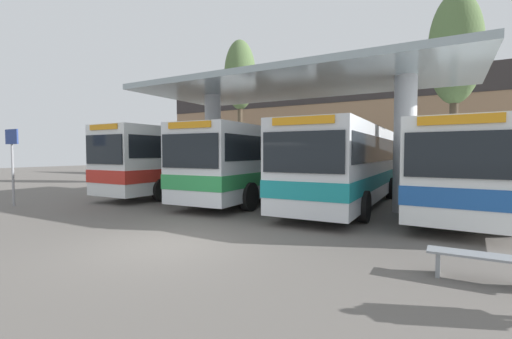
{
  "coord_description": "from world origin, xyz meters",
  "views": [
    {
      "loc": [
        5.71,
        -6.0,
        2.16
      ],
      "look_at": [
        0.0,
        4.08,
        1.6
      ],
      "focal_mm": 24.0,
      "sensor_mm": 36.0,
      "label": 1
    }
  ],
  "objects_px": {
    "transit_bus_right_bay": "(348,162)",
    "poplar_tree_behind_right": "(240,77)",
    "waiting_bench_near_pillar": "(487,262)",
    "transit_bus_far_right_bay": "(463,165)",
    "poplar_tree_behind_left": "(455,50)",
    "transit_bus_center_bay": "(257,160)",
    "transit_bus_left_bay": "(188,158)",
    "info_sign_platform": "(12,152)"
  },
  "relations": [
    {
      "from": "transit_bus_right_bay",
      "to": "poplar_tree_behind_left",
      "type": "relative_size",
      "value": 1.1
    },
    {
      "from": "transit_bus_center_bay",
      "to": "waiting_bench_near_pillar",
      "type": "height_order",
      "value": "transit_bus_center_bay"
    },
    {
      "from": "transit_bus_center_bay",
      "to": "poplar_tree_behind_left",
      "type": "bearing_deg",
      "value": -149.14
    },
    {
      "from": "transit_bus_left_bay",
      "to": "transit_bus_center_bay",
      "type": "xyz_separation_m",
      "value": [
        4.52,
        -0.4,
        -0.06
      ]
    },
    {
      "from": "info_sign_platform",
      "to": "transit_bus_right_bay",
      "type": "bearing_deg",
      "value": 30.31
    },
    {
      "from": "waiting_bench_near_pillar",
      "to": "info_sign_platform",
      "type": "distance_m",
      "value": 16.13
    },
    {
      "from": "transit_bus_left_bay",
      "to": "transit_bus_far_right_bay",
      "type": "bearing_deg",
      "value": -178.38
    },
    {
      "from": "transit_bus_far_right_bay",
      "to": "transit_bus_right_bay",
      "type": "bearing_deg",
      "value": 9.68
    },
    {
      "from": "transit_bus_center_bay",
      "to": "transit_bus_right_bay",
      "type": "relative_size",
      "value": 0.95
    },
    {
      "from": "waiting_bench_near_pillar",
      "to": "transit_bus_far_right_bay",
      "type": "bearing_deg",
      "value": 91.16
    },
    {
      "from": "poplar_tree_behind_left",
      "to": "poplar_tree_behind_right",
      "type": "height_order",
      "value": "poplar_tree_behind_right"
    },
    {
      "from": "transit_bus_far_right_bay",
      "to": "poplar_tree_behind_left",
      "type": "bearing_deg",
      "value": -83.53
    },
    {
      "from": "poplar_tree_behind_right",
      "to": "info_sign_platform",
      "type": "bearing_deg",
      "value": -101.15
    },
    {
      "from": "transit_bus_left_bay",
      "to": "transit_bus_center_bay",
      "type": "relative_size",
      "value": 1.02
    },
    {
      "from": "transit_bus_far_right_bay",
      "to": "waiting_bench_near_pillar",
      "type": "xyz_separation_m",
      "value": [
        0.16,
        -7.8,
        -1.38
      ]
    },
    {
      "from": "transit_bus_center_bay",
      "to": "transit_bus_right_bay",
      "type": "distance_m",
      "value": 4.23
    },
    {
      "from": "transit_bus_left_bay",
      "to": "transit_bus_right_bay",
      "type": "distance_m",
      "value": 8.75
    },
    {
      "from": "waiting_bench_near_pillar",
      "to": "info_sign_platform",
      "type": "bearing_deg",
      "value": 178.56
    },
    {
      "from": "waiting_bench_near_pillar",
      "to": "transit_bus_center_bay",
      "type": "bearing_deg",
      "value": 139.68
    },
    {
      "from": "transit_bus_center_bay",
      "to": "info_sign_platform",
      "type": "bearing_deg",
      "value": 39.13
    },
    {
      "from": "poplar_tree_behind_left",
      "to": "poplar_tree_behind_right",
      "type": "distance_m",
      "value": 13.02
    },
    {
      "from": "transit_bus_left_bay",
      "to": "poplar_tree_behind_right",
      "type": "xyz_separation_m",
      "value": [
        -0.47,
        6.05,
        5.59
      ]
    },
    {
      "from": "transit_bus_center_bay",
      "to": "poplar_tree_behind_right",
      "type": "xyz_separation_m",
      "value": [
        -4.99,
        6.45,
        5.65
      ]
    },
    {
      "from": "info_sign_platform",
      "to": "transit_bus_far_right_bay",
      "type": "bearing_deg",
      "value": 25.0
    },
    {
      "from": "transit_bus_center_bay",
      "to": "info_sign_platform",
      "type": "relative_size",
      "value": 3.28
    },
    {
      "from": "transit_bus_left_bay",
      "to": "transit_bus_right_bay",
      "type": "bearing_deg",
      "value": 178.92
    },
    {
      "from": "transit_bus_right_bay",
      "to": "poplar_tree_behind_right",
      "type": "distance_m",
      "value": 12.53
    },
    {
      "from": "transit_bus_center_bay",
      "to": "poplar_tree_behind_right",
      "type": "distance_m",
      "value": 9.92
    },
    {
      "from": "transit_bus_right_bay",
      "to": "waiting_bench_near_pillar",
      "type": "relative_size",
      "value": 6.01
    },
    {
      "from": "waiting_bench_near_pillar",
      "to": "poplar_tree_behind_right",
      "type": "height_order",
      "value": "poplar_tree_behind_right"
    },
    {
      "from": "transit_bus_center_bay",
      "to": "transit_bus_far_right_bay",
      "type": "distance_m",
      "value": 8.3
    },
    {
      "from": "transit_bus_right_bay",
      "to": "poplar_tree_behind_right",
      "type": "xyz_separation_m",
      "value": [
        -9.21,
        6.3,
        5.69
      ]
    },
    {
      "from": "waiting_bench_near_pillar",
      "to": "transit_bus_right_bay",
      "type": "bearing_deg",
      "value": 119.9
    },
    {
      "from": "transit_bus_right_bay",
      "to": "waiting_bench_near_pillar",
      "type": "height_order",
      "value": "transit_bus_right_bay"
    },
    {
      "from": "transit_bus_far_right_bay",
      "to": "info_sign_platform",
      "type": "distance_m",
      "value": 17.51
    },
    {
      "from": "waiting_bench_near_pillar",
      "to": "poplar_tree_behind_right",
      "type": "distance_m",
      "value": 20.39
    },
    {
      "from": "transit_bus_far_right_bay",
      "to": "waiting_bench_near_pillar",
      "type": "bearing_deg",
      "value": 93.9
    },
    {
      "from": "transit_bus_right_bay",
      "to": "poplar_tree_behind_left",
      "type": "bearing_deg",
      "value": -127.46
    },
    {
      "from": "transit_bus_left_bay",
      "to": "waiting_bench_near_pillar",
      "type": "xyz_separation_m",
      "value": [
        12.95,
        -7.55,
        -1.53
      ]
    },
    {
      "from": "info_sign_platform",
      "to": "poplar_tree_behind_right",
      "type": "bearing_deg",
      "value": 78.85
    },
    {
      "from": "info_sign_platform",
      "to": "poplar_tree_behind_left",
      "type": "relative_size",
      "value": 0.32
    },
    {
      "from": "transit_bus_right_bay",
      "to": "transit_bus_center_bay",
      "type": "bearing_deg",
      "value": 0.94
    }
  ]
}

